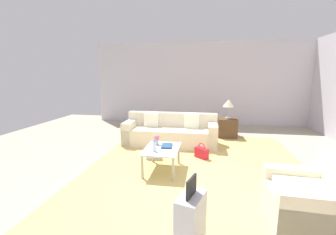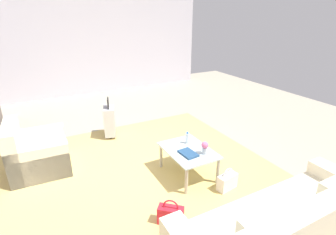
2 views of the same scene
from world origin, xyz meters
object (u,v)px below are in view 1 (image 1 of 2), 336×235
object	(u,v)px
flower_vase	(157,139)
table_lamp	(229,104)
armchair	(313,203)
coffee_table_book	(167,146)
water_bottle	(154,146)
couch	(171,133)
side_table	(227,127)
suitcase_silver	(191,221)
handbag_red	(202,153)
coffee_table	(162,151)
handbag_white	(153,153)

from	to	relation	value
flower_vase	table_lamp	xyz separation A→B (m)	(-2.58, 1.65, 0.44)
armchair	flower_vase	size ratio (longest dim) A/B	4.76
coffee_table_book	water_bottle	bearing A→B (deg)	-34.00
couch	side_table	xyz separation A→B (m)	(-1.01, 1.60, -0.01)
couch	table_lamp	bearing A→B (deg)	122.29
suitcase_silver	couch	bearing A→B (deg)	-168.08
handbag_red	couch	bearing A→B (deg)	-138.59
armchair	couch	bearing A→B (deg)	-143.71
armchair	coffee_table	size ratio (longest dim) A/B	1.07
coffee_table_book	handbag_white	distance (m)	0.71
flower_vase	handbag_white	bearing A→B (deg)	-155.78
side_table	coffee_table	bearing A→B (deg)	-28.18
coffee_table	handbag_white	size ratio (longest dim) A/B	2.56
coffee_table_book	table_lamp	bearing A→B (deg)	147.44
armchair	handbag_white	bearing A→B (deg)	-127.36
couch	flower_vase	world-z (taller)	couch
table_lamp	suitcase_silver	world-z (taller)	table_lamp
armchair	suitcase_silver	world-z (taller)	armchair
water_bottle	side_table	size ratio (longest dim) A/B	0.36
side_table	handbag_red	xyz separation A→B (m)	(1.99, -0.74, -0.16)
couch	armchair	world-z (taller)	armchair
flower_vase	handbag_red	bearing A→B (deg)	123.03
armchair	side_table	distance (m)	4.16
coffee_table	flower_vase	bearing A→B (deg)	-145.71
armchair	table_lamp	world-z (taller)	table_lamp
couch	handbag_red	bearing A→B (deg)	41.41
couch	flower_vase	bearing A→B (deg)	-1.83
armchair	table_lamp	bearing A→B (deg)	-170.72
couch	coffee_table	world-z (taller)	couch
armchair	coffee_table_book	xyz separation A→B (m)	(-1.42, -2.09, 0.17)
armchair	coffee_table	bearing A→B (deg)	-120.99
flower_vase	coffee_table_book	bearing A→B (deg)	66.50
water_bottle	handbag_red	bearing A→B (deg)	139.61
coffee_table	handbag_white	distance (m)	0.73
coffee_table_book	suitcase_silver	distance (m)	2.21
water_bottle	side_table	bearing A→B (deg)	151.93
flower_vase	suitcase_silver	bearing A→B (deg)	20.95
side_table	table_lamp	distance (m)	0.74
couch	flower_vase	size ratio (longest dim) A/B	12.12
coffee_table	water_bottle	size ratio (longest dim) A/B	4.49
suitcase_silver	coffee_table	bearing A→B (deg)	-160.71
couch	armchair	bearing A→B (deg)	36.29
coffee_table	handbag_white	world-z (taller)	coffee_table
water_bottle	side_table	xyz separation A→B (m)	(-3.00, 1.60, -0.27)
armchair	side_table	bearing A→B (deg)	-170.72
side_table	handbag_white	size ratio (longest dim) A/B	1.59
suitcase_silver	handbag_red	size ratio (longest dim) A/B	2.37
coffee_table_book	table_lamp	xyz separation A→B (m)	(-2.68, 1.42, 0.55)
coffee_table_book	suitcase_silver	xyz separation A→B (m)	(2.12, 0.62, -0.12)
flower_vase	suitcase_silver	xyz separation A→B (m)	(2.22, 0.85, -0.22)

